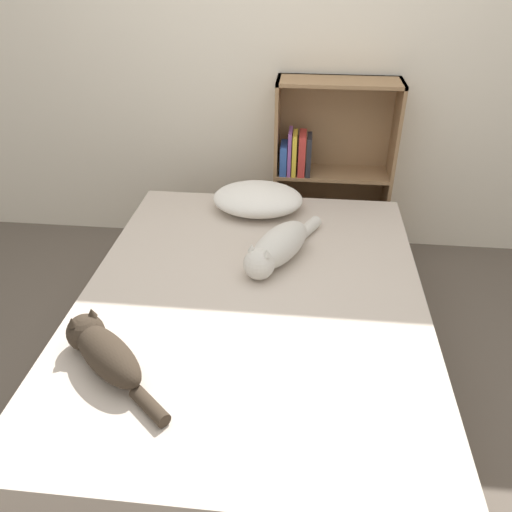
{
  "coord_description": "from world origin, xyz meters",
  "views": [
    {
      "loc": [
        0.19,
        -1.7,
        1.79
      ],
      "look_at": [
        0.0,
        0.15,
        0.59
      ],
      "focal_mm": 35.0,
      "sensor_mm": 36.0,
      "label": 1
    }
  ],
  "objects": [
    {
      "name": "wall_back",
      "position": [
        0.0,
        1.37,
        1.25
      ],
      "size": [
        8.0,
        0.06,
        2.5
      ],
      "color": "silver",
      "rests_on": "ground_plane"
    },
    {
      "name": "cat_light",
      "position": [
        0.09,
        0.27,
        0.57
      ],
      "size": [
        0.37,
        0.58,
        0.16
      ],
      "rotation": [
        0.0,
        0.0,
        4.24
      ],
      "color": "beige",
      "rests_on": "bed"
    },
    {
      "name": "bookshelf",
      "position": [
        0.33,
        1.24,
        0.57
      ],
      "size": [
        0.71,
        0.26,
        1.11
      ],
      "color": "#8E6B47",
      "rests_on": "ground_plane"
    },
    {
      "name": "pillow",
      "position": [
        -0.06,
        0.77,
        0.57
      ],
      "size": [
        0.49,
        0.38,
        0.15
      ],
      "color": "white",
      "rests_on": "bed"
    },
    {
      "name": "cat_dark",
      "position": [
        -0.48,
        -0.47,
        0.56
      ],
      "size": [
        0.46,
        0.42,
        0.16
      ],
      "rotation": [
        0.0,
        0.0,
        2.43
      ],
      "color": "#33281E",
      "rests_on": "bed"
    },
    {
      "name": "bed",
      "position": [
        0.0,
        0.0,
        0.24
      ],
      "size": [
        1.52,
        1.99,
        0.49
      ],
      "color": "brown",
      "rests_on": "ground_plane"
    },
    {
      "name": "ground_plane",
      "position": [
        0.0,
        0.0,
        0.0
      ],
      "size": [
        8.0,
        8.0,
        0.0
      ],
      "primitive_type": "plane",
      "color": "brown"
    }
  ]
}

